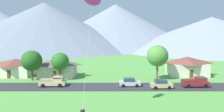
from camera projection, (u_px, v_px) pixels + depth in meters
name	position (u px, v px, depth m)	size (l,w,h in m)	color
road_strip	(113.00, 87.00, 41.29)	(160.00, 6.72, 0.08)	#2D2D33
mountain_far_east_ridge	(115.00, 26.00, 180.59)	(137.28, 137.28, 37.84)	gray
mountain_central_ridge	(44.00, 26.00, 151.69)	(137.02, 137.02, 34.77)	slate
mountain_east_ridge	(210.00, 34.00, 142.85)	(130.52, 130.52, 23.36)	gray
house_leftmost	(57.00, 67.00, 51.33)	(9.10, 7.29, 4.70)	beige
house_left_center	(15.00, 67.00, 53.21)	(9.54, 8.50, 4.38)	silver
house_right_center	(186.00, 66.00, 52.96)	(10.14, 7.01, 4.96)	beige
tree_near_left	(156.00, 56.00, 47.48)	(4.98, 4.98, 8.16)	brown
tree_left_of_center	(59.00, 61.00, 47.25)	(4.07, 4.07, 6.45)	brown
tree_center	(31.00, 61.00, 46.91)	(4.74, 4.74, 6.95)	brown
parked_car_silver_west_end	(129.00, 82.00, 41.57)	(4.22, 2.13, 1.68)	#B7BCC1
parked_car_tan_mid_west	(160.00, 84.00, 39.97)	(4.27, 2.21, 1.68)	tan
pickup_truck_maroon_west_side	(195.00, 82.00, 41.16)	(5.24, 2.40, 1.99)	maroon
pickup_truck_sand_east_side	(52.00, 81.00, 41.41)	(5.24, 2.40, 1.99)	#C6B284
kite_flyer_with_kite	(91.00, 1.00, 25.14)	(2.85, 3.86, 15.76)	black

